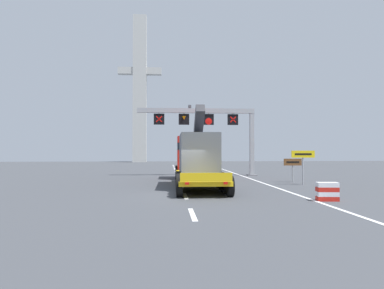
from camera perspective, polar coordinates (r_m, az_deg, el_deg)
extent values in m
plane|color=#424449|center=(19.18, -1.26, -8.36)|extent=(112.00, 112.00, 0.00)
cube|color=silver|center=(13.27, 0.11, -11.67)|extent=(0.20, 2.60, 0.01)
cube|color=silver|center=(18.46, -1.13, -8.64)|extent=(0.20, 2.60, 0.01)
cube|color=silver|center=(23.69, -1.81, -6.94)|extent=(0.20, 2.60, 0.01)
cube|color=silver|center=(28.93, -2.25, -5.85)|extent=(0.20, 2.60, 0.01)
cube|color=silver|center=(34.18, -2.54, -5.10)|extent=(0.20, 2.60, 0.01)
cube|color=silver|center=(39.44, -2.76, -4.55)|extent=(0.20, 2.60, 0.01)
cube|color=silver|center=(44.70, -2.93, -4.13)|extent=(0.20, 2.60, 0.01)
cube|color=silver|center=(49.96, -3.06, -3.79)|extent=(0.20, 2.60, 0.01)
cube|color=silver|center=(55.22, -3.17, -3.52)|extent=(0.20, 2.60, 0.01)
cube|color=silver|center=(31.91, 8.86, -5.38)|extent=(0.20, 63.00, 0.01)
cube|color=#9EA0A5|center=(33.69, 10.03, 0.42)|extent=(0.40, 0.40, 6.55)
cube|color=slate|center=(33.77, 10.05, -5.08)|extent=(0.90, 0.90, 0.08)
cube|color=#9EA0A5|center=(32.99, 0.72, 5.70)|extent=(11.35, 0.44, 0.44)
cube|color=#4C4C51|center=(32.99, -0.39, 6.40)|extent=(0.28, 0.40, 0.28)
cube|color=black|center=(33.40, 6.88, 4.17)|extent=(1.01, 0.24, 1.04)
cube|color=#9EA0A5|center=(33.45, 6.88, 5.15)|extent=(0.08, 0.08, 0.16)
cube|color=red|center=(33.27, 6.92, 4.19)|extent=(0.61, 0.02, 0.61)
cube|color=red|center=(33.27, 6.92, 4.19)|extent=(0.61, 0.02, 0.61)
cube|color=black|center=(33.03, 2.79, 4.23)|extent=(1.01, 0.24, 1.04)
cube|color=#9EA0A5|center=(33.08, 2.79, 5.21)|extent=(0.08, 0.08, 0.16)
cone|color=red|center=(32.88, 2.82, 3.92)|extent=(0.65, 0.02, 0.65)
cube|color=black|center=(32.82, -1.37, 4.26)|extent=(1.01, 0.24, 1.04)
cube|color=#9EA0A5|center=(32.88, -1.37, 5.25)|extent=(0.08, 0.08, 0.16)
cone|color=orange|center=(32.70, -1.36, 4.46)|extent=(0.36, 0.36, 0.36)
cube|color=black|center=(32.79, -5.56, 4.27)|extent=(1.01, 0.24, 1.04)
cube|color=#9EA0A5|center=(32.85, -5.56, 5.26)|extent=(0.08, 0.08, 0.16)
cube|color=red|center=(32.66, -5.56, 4.29)|extent=(0.61, 0.02, 0.61)
cube|color=red|center=(32.66, -5.56, 4.29)|extent=(0.61, 0.02, 0.61)
cube|color=yellow|center=(22.53, 1.07, -5.40)|extent=(2.96, 10.44, 0.24)
cube|color=yellow|center=(17.25, 2.41, -5.52)|extent=(2.66, 0.12, 0.44)
cylinder|color=black|center=(18.00, -2.15, -7.09)|extent=(0.34, 1.10, 1.10)
cylinder|color=black|center=(18.25, 6.42, -7.00)|extent=(0.34, 1.10, 1.10)
cylinder|color=black|center=(19.04, -2.21, -6.75)|extent=(0.34, 1.10, 1.10)
cylinder|color=black|center=(19.28, 5.89, -6.68)|extent=(0.34, 1.10, 1.10)
cylinder|color=black|center=(20.09, -2.27, -6.45)|extent=(0.34, 1.10, 1.10)
cylinder|color=black|center=(20.32, 5.41, -6.39)|extent=(0.34, 1.10, 1.10)
cylinder|color=black|center=(21.13, -2.32, -6.18)|extent=(0.34, 1.10, 1.10)
cylinder|color=black|center=(21.35, 4.98, -6.12)|extent=(0.34, 1.10, 1.10)
cylinder|color=black|center=(22.18, -2.37, -5.93)|extent=(0.34, 1.10, 1.10)
cylinder|color=black|center=(22.39, 4.59, -5.88)|extent=(0.34, 1.10, 1.10)
cube|color=red|center=(29.54, 0.02, -1.68)|extent=(2.62, 3.24, 3.10)
cube|color=black|center=(29.54, 0.02, -0.33)|extent=(2.65, 3.26, 0.60)
cylinder|color=black|center=(30.44, -2.51, -4.58)|extent=(0.36, 1.11, 1.10)
cylinder|color=black|center=(30.58, 2.34, -4.57)|extent=(0.36, 1.11, 1.10)
cylinder|color=black|center=(28.44, -2.45, -4.84)|extent=(0.36, 1.11, 1.10)
cylinder|color=black|center=(28.60, 2.74, -4.82)|extent=(0.36, 1.11, 1.10)
cube|color=#565B66|center=(22.86, 0.99, -1.64)|extent=(2.47, 5.76, 2.70)
cube|color=#2D2D33|center=(22.07, 1.16, 3.40)|extent=(0.60, 2.95, 2.29)
cube|color=red|center=(17.17, -0.85, -6.55)|extent=(0.20, 0.06, 0.12)
cube|color=red|center=(17.36, 5.67, -6.48)|extent=(0.20, 0.06, 0.12)
cylinder|color=#9EA0A5|center=(25.48, 18.14, -3.73)|extent=(0.10, 0.10, 2.44)
cube|color=yellow|center=(25.40, 18.18, -1.55)|extent=(1.69, 0.06, 0.50)
cube|color=black|center=(25.36, 18.21, -1.55)|extent=(1.22, 0.01, 0.12)
cylinder|color=#9EA0A5|center=(27.26, 16.54, -4.20)|extent=(0.10, 0.10, 1.82)
cube|color=brown|center=(27.18, 16.57, -2.85)|extent=(1.39, 0.06, 0.53)
cube|color=black|center=(27.15, 16.60, -2.85)|extent=(1.00, 0.01, 0.12)
cube|color=red|center=(17.97, 21.80, -8.44)|extent=(1.05, 0.61, 0.23)
cube|color=white|center=(17.94, 21.79, -7.73)|extent=(1.05, 0.61, 0.22)
cube|color=red|center=(17.91, 21.79, -7.01)|extent=(1.05, 0.61, 0.23)
cube|color=white|center=(17.89, 21.78, -6.29)|extent=(1.05, 0.61, 0.23)
cube|color=#B7B7B2|center=(72.54, -8.76, 9.25)|extent=(2.80, 2.00, 30.63)
cube|color=#B7B7B2|center=(73.28, -8.75, 12.08)|extent=(9.00, 1.60, 1.40)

